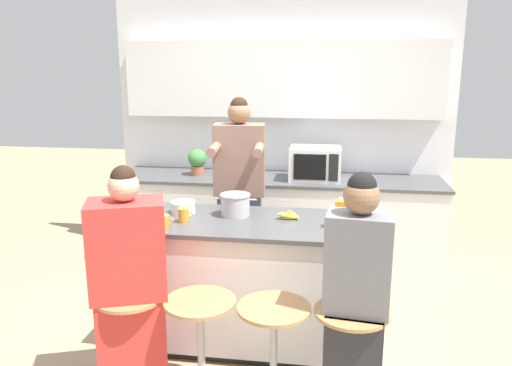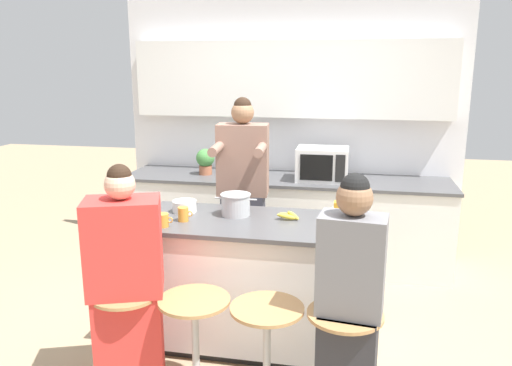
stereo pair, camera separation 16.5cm
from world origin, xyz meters
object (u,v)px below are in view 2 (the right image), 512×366
(banana_bunch, at_px, (288,216))
(potted_plant, at_px, (205,160))
(bar_stool_center_right, at_px, (267,349))
(coffee_cup_far, at_px, (162,220))
(fruit_bowl, at_px, (346,214))
(bar_stool_rightmost, at_px, (343,355))
(bar_stool_center_left, at_px, (195,339))
(juice_carton, at_px, (339,216))
(bar_stool_leftmost, at_px, (128,331))
(person_seated_near, at_px, (349,309))
(kitchen_island, at_px, (254,282))
(person_wrapped_blanket, at_px, (126,288))
(person_cooking, at_px, (243,205))
(cooking_pot, at_px, (236,205))
(coffee_cup_near, at_px, (183,214))
(microwave, at_px, (322,164))

(banana_bunch, height_order, potted_plant, potted_plant)
(bar_stool_center_right, bearing_deg, coffee_cup_far, 150.01)
(fruit_bowl, bearing_deg, bar_stool_rightmost, -88.30)
(bar_stool_center_left, distance_m, juice_carton, 1.18)
(bar_stool_leftmost, distance_m, bar_stool_center_right, 0.86)
(bar_stool_rightmost, bearing_deg, person_seated_near, 21.06)
(kitchen_island, distance_m, banana_bunch, 0.53)
(person_seated_near, bearing_deg, person_wrapped_blanket, -173.27)
(bar_stool_leftmost, relative_size, person_cooking, 0.37)
(person_wrapped_blanket, bearing_deg, kitchen_island, 26.65)
(person_cooking, height_order, potted_plant, person_cooking)
(juice_carton, bearing_deg, banana_bunch, 155.55)
(bar_stool_leftmost, xyz_separation_m, juice_carton, (1.22, 0.59, 0.63))
(coffee_cup_far, bearing_deg, cooking_pot, 39.72)
(person_wrapped_blanket, bearing_deg, person_cooking, 51.44)
(person_cooking, distance_m, coffee_cup_far, 0.91)
(fruit_bowl, bearing_deg, person_seated_near, -86.87)
(bar_stool_leftmost, bearing_deg, person_wrapped_blanket, 17.06)
(person_wrapped_blanket, bearing_deg, coffee_cup_near, 54.08)
(cooking_pot, height_order, potted_plant, potted_plant)
(juice_carton, bearing_deg, bar_stool_leftmost, -154.18)
(bar_stool_center_right, bearing_deg, microwave, 86.09)
(banana_bunch, distance_m, potted_plant, 1.79)
(bar_stool_rightmost, bearing_deg, bar_stool_center_right, -177.85)
(microwave, bearing_deg, potted_plant, 177.57)
(fruit_bowl, xyz_separation_m, coffee_cup_far, (-1.19, -0.42, 0.01))
(coffee_cup_near, bearing_deg, cooking_pot, 32.33)
(fruit_bowl, xyz_separation_m, potted_plant, (-1.43, 1.36, 0.08))
(potted_plant, bearing_deg, juice_carton, -49.33)
(bar_stool_center_left, bearing_deg, kitchen_island, 72.41)
(juice_carton, bearing_deg, fruit_bowl, 80.38)
(bar_stool_center_left, relative_size, coffee_cup_near, 6.14)
(bar_stool_center_right, bearing_deg, person_seated_near, 3.07)
(kitchen_island, relative_size, microwave, 3.34)
(person_cooking, bearing_deg, cooking_pot, -88.44)
(bar_stool_center_left, distance_m, person_wrapped_blanket, 0.51)
(bar_stool_center_left, xyz_separation_m, potted_plant, (-0.60, 2.21, 0.65))
(coffee_cup_near, height_order, potted_plant, potted_plant)
(bar_stool_center_left, xyz_separation_m, banana_bunch, (0.44, 0.76, 0.56))
(coffee_cup_near, height_order, banana_bunch, coffee_cup_near)
(bar_stool_rightmost, bearing_deg, banana_bunch, 119.04)
(coffee_cup_near, xyz_separation_m, microwave, (0.84, 1.58, 0.08))
(coffee_cup_near, relative_size, coffee_cup_far, 0.90)
(bar_stool_center_right, bearing_deg, bar_stool_center_left, 178.02)
(coffee_cup_far, height_order, juice_carton, juice_carton)
(kitchen_island, bearing_deg, bar_stool_leftmost, -133.87)
(bar_stool_center_left, xyz_separation_m, person_wrapped_blanket, (-0.42, 0.01, 0.29))
(person_wrapped_blanket, bearing_deg, bar_stool_leftmost, 177.36)
(bar_stool_center_left, distance_m, coffee_cup_near, 0.86)
(microwave, bearing_deg, coffee_cup_far, -118.36)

